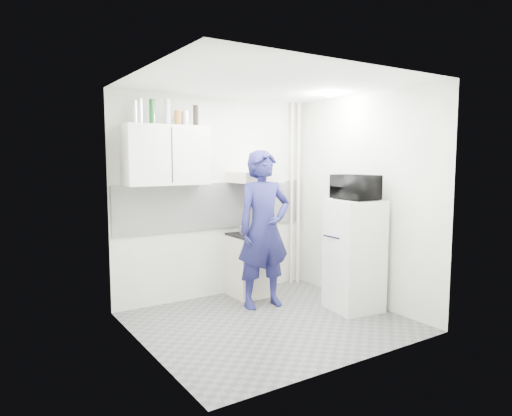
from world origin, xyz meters
TOP-DOWN VIEW (x-y plane):
  - floor at (0.00, 0.00)m, footprint 2.80×2.80m
  - ceiling at (0.00, 0.00)m, footprint 2.80×2.80m
  - wall_back at (0.00, 1.25)m, footprint 2.80×0.00m
  - wall_left at (-1.40, 0.00)m, footprint 0.00×2.60m
  - wall_right at (1.40, 0.00)m, footprint 0.00×2.60m
  - person at (0.26, 0.52)m, footprint 0.74×0.52m
  - stove at (0.36, 1.00)m, footprint 0.50×0.50m
  - fridge at (1.10, -0.17)m, footprint 0.62×0.62m
  - stove_top at (0.36, 1.00)m, footprint 0.48×0.48m
  - saucepan at (0.32, 1.01)m, footprint 0.19×0.19m
  - microwave at (1.10, -0.17)m, footprint 0.55×0.39m
  - bottle_a at (-1.11, 1.07)m, footprint 0.06×0.06m
  - bottle_b at (-1.05, 1.07)m, footprint 0.07×0.07m
  - bottle_c at (-0.91, 1.07)m, footprint 0.07×0.07m
  - bottle_d at (-0.72, 1.07)m, footprint 0.07×0.07m
  - canister_a at (-0.60, 1.07)m, footprint 0.07×0.07m
  - canister_b at (-0.50, 1.07)m, footprint 0.09×0.09m
  - bottle_e at (-0.36, 1.07)m, footprint 0.06×0.06m
  - upper_cabinet at (-0.75, 1.07)m, footprint 1.00×0.35m
  - range_hood at (0.45, 1.00)m, footprint 0.60×0.50m
  - backsplash at (0.00, 1.24)m, footprint 2.74×0.03m
  - pipe_a at (1.30, 1.17)m, footprint 0.05×0.05m
  - pipe_b at (1.18, 1.17)m, footprint 0.04×0.04m
  - ceiling_spot_fixture at (1.00, 0.20)m, footprint 0.10×0.10m

SIDE VIEW (x-z plane):
  - floor at x=0.00m, z-range 0.00..0.00m
  - stove at x=0.36m, z-range 0.00..0.80m
  - fridge at x=1.10m, z-range 0.00..1.33m
  - stove_top at x=0.36m, z-range 0.80..0.83m
  - saucepan at x=0.32m, z-range 0.83..0.93m
  - person at x=0.26m, z-range 0.00..1.91m
  - backsplash at x=0.00m, z-range 0.90..1.50m
  - wall_left at x=-1.40m, z-range 0.00..2.60m
  - wall_right at x=1.40m, z-range 0.00..2.60m
  - pipe_a at x=1.30m, z-range 0.00..2.60m
  - pipe_b at x=1.18m, z-range 0.00..2.60m
  - wall_back at x=0.00m, z-range -0.10..2.70m
  - microwave at x=1.10m, z-range 1.33..1.62m
  - range_hood at x=0.45m, z-range 1.50..1.64m
  - upper_cabinet at x=-0.75m, z-range 1.50..2.20m
  - canister_b at x=-0.50m, z-range 2.20..2.38m
  - canister_a at x=-0.60m, z-range 2.20..2.38m
  - bottle_e at x=-0.36m, z-range 2.20..2.45m
  - bottle_a at x=-1.11m, z-range 2.20..2.46m
  - bottle_b at x=-1.05m, z-range 2.20..2.48m
  - bottle_c at x=-0.91m, z-range 2.20..2.49m
  - bottle_d at x=-0.72m, z-range 2.20..2.51m
  - ceiling_spot_fixture at x=1.00m, z-range 2.56..2.58m
  - ceiling at x=0.00m, z-range 2.60..2.60m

